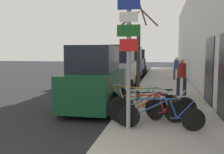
% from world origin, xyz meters
% --- Properties ---
extents(ground_plane, '(80.00, 80.00, 0.00)m').
position_xyz_m(ground_plane, '(0.00, 11.20, 0.00)').
color(ground_plane, black).
extents(sidewalk_curb, '(3.20, 32.00, 0.15)m').
position_xyz_m(sidewalk_curb, '(2.60, 14.00, 0.07)').
color(sidewalk_curb, '#9E9B93').
rests_on(sidewalk_curb, ground).
extents(building_facade, '(0.23, 32.00, 6.50)m').
position_xyz_m(building_facade, '(4.35, 13.92, 3.23)').
color(building_facade, silver).
rests_on(building_facade, ground).
extents(signpost, '(0.59, 0.13, 3.46)m').
position_xyz_m(signpost, '(1.60, 3.98, 2.08)').
color(signpost, '#939399').
rests_on(signpost, sidewalk_curb).
extents(bicycle_0, '(2.23, 0.44, 0.83)m').
position_xyz_m(bicycle_0, '(2.41, 4.11, 0.51)').
color(bicycle_0, black).
rests_on(bicycle_0, sidewalk_curb).
extents(bicycle_1, '(1.95, 0.82, 0.86)m').
position_xyz_m(bicycle_1, '(2.16, 4.53, 0.52)').
color(bicycle_1, black).
rests_on(bicycle_1, sidewalk_curb).
extents(bicycle_2, '(2.52, 0.68, 0.98)m').
position_xyz_m(bicycle_2, '(2.18, 4.77, 0.57)').
color(bicycle_2, black).
rests_on(bicycle_2, sidewalk_curb).
extents(bicycle_3, '(2.07, 0.48, 0.85)m').
position_xyz_m(bicycle_3, '(2.08, 4.96, 0.52)').
color(bicycle_3, black).
rests_on(bicycle_3, sidewalk_curb).
extents(bicycle_4, '(2.11, 0.89, 0.92)m').
position_xyz_m(bicycle_4, '(1.95, 5.28, 0.54)').
color(bicycle_4, black).
rests_on(bicycle_4, sidewalk_curb).
extents(bicycle_5, '(2.01, 1.38, 0.91)m').
position_xyz_m(bicycle_5, '(1.51, 5.46, 0.54)').
color(bicycle_5, black).
rests_on(bicycle_5, sidewalk_curb).
extents(parked_car_0, '(1.99, 4.20, 2.38)m').
position_xyz_m(parked_car_0, '(-0.07, 6.77, 1.07)').
color(parked_car_0, '#144728').
rests_on(parked_car_0, ground).
extents(parked_car_1, '(1.98, 4.16, 2.55)m').
position_xyz_m(parked_car_1, '(-0.12, 12.32, 1.14)').
color(parked_car_1, '#B2B7BC').
rests_on(parked_car_1, ground).
extents(parked_car_2, '(2.11, 4.57, 2.56)m').
position_xyz_m(parked_car_2, '(-0.17, 17.68, 1.15)').
color(parked_car_2, navy).
rests_on(parked_car_2, ground).
extents(parked_car_3, '(2.29, 4.41, 2.39)m').
position_xyz_m(parked_car_3, '(-0.23, 22.96, 1.08)').
color(parked_car_3, black).
rests_on(parked_car_3, ground).
extents(pedestrian_near, '(0.44, 0.38, 1.71)m').
position_xyz_m(pedestrian_near, '(3.30, 9.43, 1.14)').
color(pedestrian_near, '#1E2338').
rests_on(pedestrian_near, sidewalk_curb).
extents(pedestrian_far, '(0.42, 0.36, 1.61)m').
position_xyz_m(pedestrian_far, '(3.40, 16.24, 1.08)').
color(pedestrian_far, '#333338').
rests_on(pedestrian_far, sidewalk_curb).
extents(street_tree, '(1.32, 0.83, 3.92)m').
position_xyz_m(street_tree, '(1.51, 7.44, 1.91)').
color(street_tree, '#4C3828').
rests_on(street_tree, sidewalk_curb).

